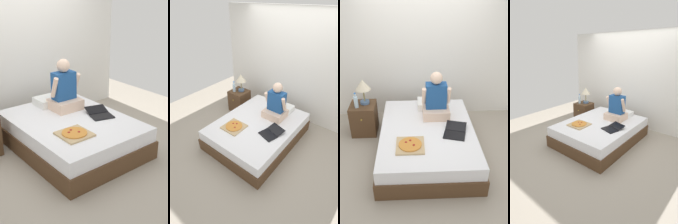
% 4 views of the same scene
% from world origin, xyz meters
% --- Properties ---
extents(ground_plane, '(5.86, 5.86, 0.00)m').
position_xyz_m(ground_plane, '(0.00, 0.00, 0.00)').
color(ground_plane, '#9E9384').
extents(wall_back, '(3.86, 0.12, 2.50)m').
position_xyz_m(wall_back, '(0.00, 1.35, 1.25)').
color(wall_back, silver).
rests_on(wall_back, ground).
extents(bed, '(1.50, 1.98, 0.46)m').
position_xyz_m(bed, '(0.00, 0.00, 0.23)').
color(bed, '#4C331E').
rests_on(bed, ground).
extents(nightstand_left, '(0.44, 0.47, 0.57)m').
position_xyz_m(nightstand_left, '(-1.11, 0.64, 0.28)').
color(nightstand_left, '#4C331E').
rests_on(nightstand_left, ground).
extents(lamp_on_left_nightstand, '(0.26, 0.26, 0.45)m').
position_xyz_m(lamp_on_left_nightstand, '(-1.07, 0.69, 0.89)').
color(lamp_on_left_nightstand, '#4C6B93').
rests_on(lamp_on_left_nightstand, nightstand_left).
extents(water_bottle, '(0.07, 0.07, 0.28)m').
position_xyz_m(water_bottle, '(-1.19, 0.55, 0.68)').
color(water_bottle, silver).
rests_on(water_bottle, nightstand_left).
extents(pillow, '(0.52, 0.34, 0.12)m').
position_xyz_m(pillow, '(0.12, 0.71, 0.52)').
color(pillow, white).
rests_on(pillow, bed).
extents(person_seated, '(0.47, 0.40, 0.78)m').
position_xyz_m(person_seated, '(0.16, 0.40, 0.75)').
color(person_seated, beige).
rests_on(person_seated, bed).
extents(laptop, '(0.42, 0.48, 0.07)m').
position_xyz_m(laptop, '(0.41, -0.15, 0.48)').
color(laptop, black).
rests_on(laptop, bed).
extents(pizza_box, '(0.40, 0.40, 0.05)m').
position_xyz_m(pizza_box, '(-0.27, -0.43, 0.48)').
color(pizza_box, tan).
rests_on(pizza_box, bed).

